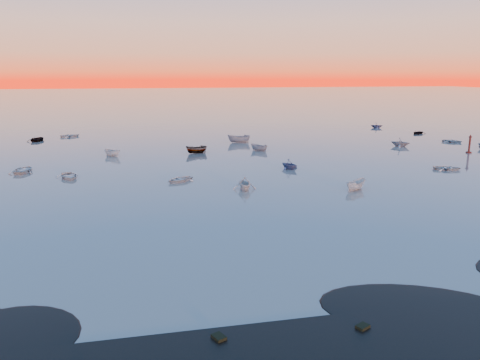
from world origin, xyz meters
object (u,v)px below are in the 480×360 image
object	(u,v)px
boat_near_left	(69,178)
boat_near_right	(245,189)
boat_near_center	(356,190)
channel_marker	(469,145)

from	to	relation	value
boat_near_left	boat_near_right	world-z (taller)	boat_near_right
boat_near_center	boat_near_left	bearing A→B (deg)	36.44
boat_near_right	boat_near_left	bearing A→B (deg)	-24.92
boat_near_left	boat_near_center	xyz separation A→B (m)	(34.15, -13.65, 0.00)
boat_near_center	boat_near_right	distance (m)	13.16
boat_near_left	boat_near_right	size ratio (longest dim) A/B	1.17
channel_marker	boat_near_center	bearing A→B (deg)	-146.87
channel_marker	boat_near_left	bearing A→B (deg)	-174.39
boat_near_right	channel_marker	distance (m)	46.76
boat_near_right	channel_marker	world-z (taller)	channel_marker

